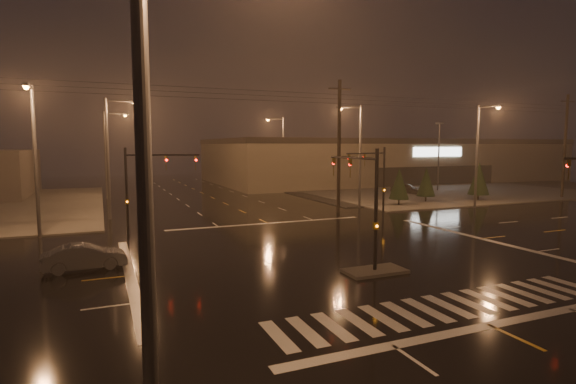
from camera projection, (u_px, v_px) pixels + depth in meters
name	position (u px, v px, depth m)	size (l,w,h in m)	color
ground	(335.00, 254.00, 25.45)	(140.00, 140.00, 0.00)	black
sidewalk_ne	(418.00, 188.00, 64.50)	(36.00, 36.00, 0.12)	#413F3A
median_island	(375.00, 271.00, 21.77)	(3.00, 1.60, 0.15)	#413F3A
crosswalk	(448.00, 306.00, 17.19)	(15.00, 2.60, 0.01)	beige
stop_bar_near	(490.00, 325.00, 15.36)	(16.00, 0.50, 0.01)	beige
stop_bar_far	(268.00, 223.00, 35.54)	(16.00, 0.50, 0.01)	beige
parking_lot	(455.00, 188.00, 64.58)	(50.00, 24.00, 0.08)	black
retail_building	(383.00, 158.00, 80.70)	(60.20, 28.30, 7.20)	#675F4A
signal_mast_median	(366.00, 194.00, 22.25)	(0.25, 4.59, 6.00)	black
signal_mast_ne	(377.00, 173.00, 38.01)	(4.84, 1.86, 6.00)	black
signal_mast_nw	(142.00, 180.00, 30.71)	(4.84, 1.86, 6.00)	black
streetlight_0	(166.00, 168.00, 6.79)	(2.77, 0.32, 10.00)	#38383A
streetlight_1	(112.00, 150.00, 37.07)	(2.77, 0.32, 10.00)	#38383A
streetlight_2	(108.00, 148.00, 51.75)	(2.77, 0.32, 10.00)	#38383A
streetlight_3	(358.00, 149.00, 43.83)	(2.77, 0.32, 10.00)	#38383A
streetlight_4	(281.00, 148.00, 62.18)	(2.77, 0.32, 10.00)	#38383A
streetlight_5	(34.00, 151.00, 28.97)	(0.32, 2.77, 10.00)	#38383A
streetlight_6	(480.00, 149.00, 43.57)	(0.32, 2.77, 10.00)	#38383A
utility_pole_1	(339.00, 146.00, 40.74)	(2.20, 0.32, 12.00)	black
utility_pole_2	(565.00, 146.00, 52.27)	(2.20, 0.32, 12.00)	black
conifer_0	(399.00, 184.00, 45.74)	(2.02, 2.02, 3.85)	black
conifer_1	(426.00, 182.00, 48.41)	(1.98, 1.98, 3.80)	black
conifer_2	(479.00, 178.00, 49.85)	(2.30, 2.30, 4.30)	black
car_parked	(407.00, 188.00, 57.14)	(1.63, 4.06, 1.38)	black
car_crossing	(85.00, 257.00, 22.21)	(1.36, 3.91, 1.29)	#4F5256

